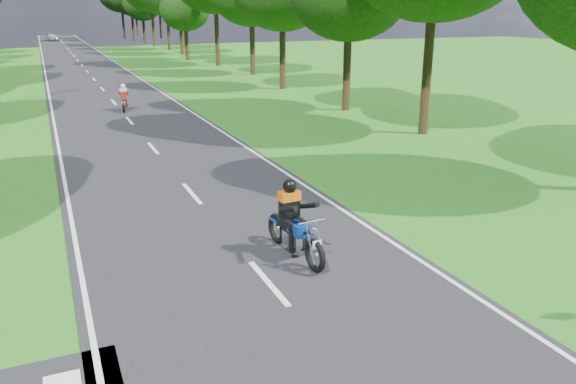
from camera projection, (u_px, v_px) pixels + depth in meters
name	position (u px, v px, depth m)	size (l,w,h in m)	color
ground	(313.00, 336.00, 9.10)	(160.00, 160.00, 0.00)	#236316
main_road	(82.00, 65.00, 52.73)	(7.00, 140.00, 0.02)	black
road_markings	(82.00, 67.00, 51.04)	(7.40, 140.00, 0.01)	silver
rider_near_blue	(295.00, 220.00, 11.75)	(0.67, 2.00, 1.66)	#0D3896
rider_far_red	(124.00, 97.00, 29.00)	(0.55, 1.64, 1.36)	#B50D1F
distant_car	(52.00, 37.00, 92.94)	(1.45, 3.61, 1.23)	silver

